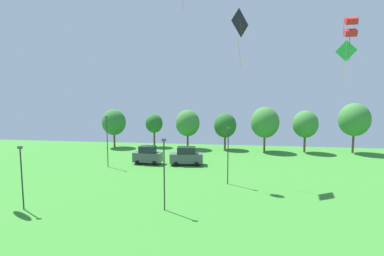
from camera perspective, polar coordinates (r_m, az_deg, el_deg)
kite_flying_1 at (r=38.59m, az=27.29°, el=12.70°), size 1.90×1.44×4.74m
kite_flying_5 at (r=29.87m, az=27.99°, el=16.65°), size 0.99×1.10×3.68m
kite_flying_8 at (r=36.88m, az=9.13°, el=18.96°), size 2.02×2.80×6.88m
parked_car_leftmost at (r=44.21m, az=-8.45°, el=-5.15°), size 4.18×2.12×2.65m
parked_car_second_from_left at (r=43.15m, az=-1.07°, el=-5.38°), size 4.87×2.50×2.60m
light_post_0 at (r=43.18m, az=-15.85°, el=-1.98°), size 0.36×0.20×7.12m
light_post_1 at (r=33.81m, az=6.87°, el=-4.67°), size 0.36×0.20×6.40m
light_post_2 at (r=30.18m, az=-29.71°, el=-7.56°), size 0.36×0.20×5.65m
light_post_3 at (r=26.14m, az=-5.33°, el=-8.01°), size 0.36×0.20×6.33m
treeline_tree_0 at (r=59.22m, az=-14.65°, el=1.06°), size 4.50×4.50×7.29m
treeline_tree_1 at (r=58.33m, az=-7.23°, el=0.85°), size 3.32×3.32×6.36m
treeline_tree_2 at (r=55.73m, az=-0.84°, el=0.93°), size 4.48×4.48×7.26m
treeline_tree_3 at (r=55.47m, az=6.33°, el=0.49°), size 4.11×4.11×6.70m
treeline_tree_4 at (r=54.37m, az=13.72°, el=1.03°), size 4.97×4.97×7.92m
treeline_tree_5 at (r=55.68m, az=20.78°, el=0.68°), size 4.31×4.31×7.34m
treeline_tree_6 at (r=58.50m, az=28.54°, el=1.40°), size 5.17×5.17×8.64m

